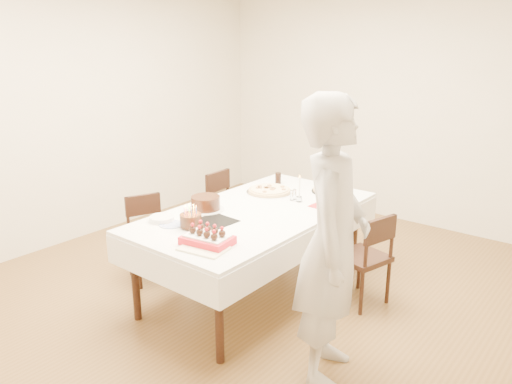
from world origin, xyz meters
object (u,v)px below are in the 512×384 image
Objects in this scene: chair_right_savory at (362,257)px; strawberry_box at (207,239)px; cola_glass at (278,178)px; taper_candle at (299,188)px; chair_left_savory at (231,212)px; pizza_pepperoni at (330,190)px; chair_left_dessert at (150,239)px; pizza_white at (269,191)px; dining_table at (256,251)px; person at (332,243)px; layer_cake at (206,203)px; birthday_cake at (191,216)px; pasta_bowl at (332,196)px.

strawberry_box is (-0.59, -1.19, 0.39)m from chair_right_savory.
cola_glass reaches higher than chair_right_savory.
taper_candle reaches higher than chair_right_savory.
pizza_pepperoni is at bearing -166.50° from chair_left_savory.
pizza_pepperoni is (-0.57, 0.43, 0.37)m from chair_right_savory.
pizza_white is (0.70, 0.86, 0.39)m from chair_left_dessert.
dining_table is 6.20× the size of pizza_pepperoni.
person is 7.48× the size of taper_candle.
cola_glass is at bearing 113.64° from dining_table.
cola_glass is at bearing 90.70° from layer_cake.
layer_cake is 0.73m from strawberry_box.
chair_right_savory is at bearing 31.35° from layer_cake.
strawberry_box is (0.97, -1.34, 0.38)m from chair_left_savory.
pizza_pepperoni is 1.50m from birthday_cake.
person is at bearing 146.18° from chair_left_savory.
chair_left_dessert is 0.42× the size of person.
taper_candle reaches higher than birthday_cake.
pizza_white reaches higher than dining_table.
dining_table is at bearing -137.24° from chair_right_savory.
chair_right_savory is 0.62m from pasta_bowl.
birthday_cake is at bearing 116.37° from chair_left_savory.
person is 1.19m from birthday_cake.
layer_cake is 1.86× the size of birthday_cake.
layer_cake is at bearing -140.68° from dining_table.
person is 1.42m from layer_cake.
taper_candle is (-0.90, 0.98, -0.04)m from person.
layer_cake reaches higher than cola_glass.
person is at bearing -28.25° from dining_table.
strawberry_box is (0.19, -0.78, 0.42)m from dining_table.
pasta_bowl is at bearing 167.92° from chair_right_savory.
person is at bearing -12.35° from layer_cake.
pasta_bowl is at bearing -55.18° from pizza_pepperoni.
birthday_cake reaches higher than chair_right_savory.
cola_glass reaches higher than pasta_bowl.
cola_glass is 0.35× the size of layer_cake.
pasta_bowl is (-0.43, 0.22, 0.39)m from chair_right_savory.
birthday_cake is 0.36m from strawberry_box.
chair_left_dessert is 4.67× the size of birthday_cake.
pizza_pepperoni is 0.44m from taper_candle.
dining_table is at bearing -119.82° from pasta_bowl.
cola_glass is (-0.49, 0.35, -0.07)m from taper_candle.
layer_cake is (-0.68, -0.90, 0.02)m from pasta_bowl.
pizza_pepperoni is 3.18× the size of cola_glass.
chair_left_dessert is 1.72m from pizza_pepperoni.
pizza_white is 1.96× the size of pasta_bowl.
person reaches higher than pizza_white.
chair_left_savory is 1.02m from layer_cake.
chair_left_dessert is at bearing -142.28° from taper_candle.
pasta_bowl is 0.71× the size of layer_cake.
birthday_cake is (0.64, -1.18, 0.43)m from chair_left_savory.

